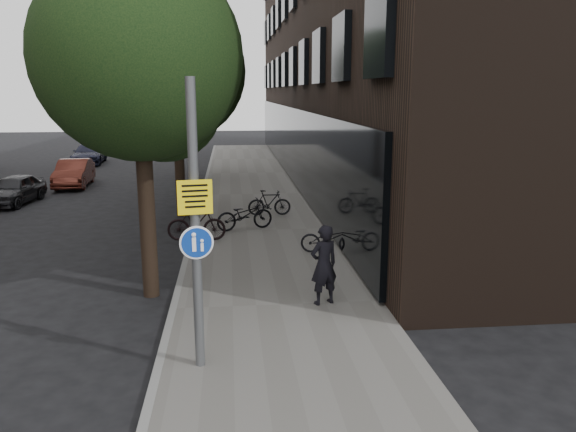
{
  "coord_description": "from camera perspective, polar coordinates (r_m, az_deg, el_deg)",
  "views": [
    {
      "loc": [
        -0.74,
        -7.94,
        4.58
      ],
      "look_at": [
        0.46,
        3.6,
        2.0
      ],
      "focal_mm": 35.0,
      "sensor_mm": 36.0,
      "label": 1
    }
  ],
  "objects": [
    {
      "name": "parked_car_near",
      "position": [
        25.91,
        -26.03,
        2.44
      ],
      "size": [
        1.83,
        3.7,
        1.21
      ],
      "primitive_type": "imported",
      "rotation": [
        0.0,
        0.0,
        -0.11
      ],
      "color": "black",
      "rests_on": "ground"
    },
    {
      "name": "parked_car_mid",
      "position": [
        29.56,
        -20.92,
        4.09
      ],
      "size": [
        1.66,
        4.09,
        1.32
      ],
      "primitive_type": "imported",
      "rotation": [
        0.0,
        0.0,
        0.07
      ],
      "color": "#5D241A",
      "rests_on": "ground"
    },
    {
      "name": "parked_bike_facade_far",
      "position": [
        20.59,
        -1.91,
        1.36
      ],
      "size": [
        1.56,
        0.44,
        0.94
      ],
      "primitive_type": "imported",
      "rotation": [
        0.0,
        0.0,
        1.57
      ],
      "color": "black",
      "rests_on": "sidewalk"
    },
    {
      "name": "signpost",
      "position": [
        8.98,
        -9.39,
        -1.12
      ],
      "size": [
        0.54,
        0.16,
        4.68
      ],
      "rotation": [
        0.0,
        0.0,
        0.16
      ],
      "color": "#595B5E",
      "rests_on": "sidewalk"
    },
    {
      "name": "street_tree_far",
      "position": [
        30.14,
        -9.59,
        13.38
      ],
      "size": [
        5.0,
        5.0,
        7.8
      ],
      "color": "black",
      "rests_on": "ground"
    },
    {
      "name": "parked_bike_facade_near",
      "position": [
        15.82,
        4.24,
        -2.27
      ],
      "size": [
        1.71,
        0.89,
        0.85
      ],
      "primitive_type": "imported",
      "rotation": [
        0.0,
        0.0,
        1.36
      ],
      "color": "black",
      "rests_on": "sidewalk"
    },
    {
      "name": "ground",
      "position": [
        9.2,
        -0.57,
        -17.32
      ],
      "size": [
        120.0,
        120.0,
        0.0
      ],
      "primitive_type": "plane",
      "color": "black",
      "rests_on": "ground"
    },
    {
      "name": "building_right_dark_brick",
      "position": [
        31.65,
        11.86,
        20.32
      ],
      "size": [
        12.0,
        40.0,
        18.0
      ],
      "primitive_type": "cube",
      "color": "black",
      "rests_on": "ground"
    },
    {
      "name": "street_tree_near",
      "position": [
        12.72,
        -14.49,
        14.53
      ],
      "size": [
        4.4,
        4.4,
        7.5
      ],
      "color": "black",
      "rests_on": "ground"
    },
    {
      "name": "curb_edge",
      "position": [
        18.55,
        -9.65,
        -1.73
      ],
      "size": [
        0.15,
        60.0,
        0.13
      ],
      "primitive_type": "cube",
      "color": "slate",
      "rests_on": "ground"
    },
    {
      "name": "parked_bike_curb_near",
      "position": [
        18.48,
        -4.43,
        0.13
      ],
      "size": [
        2.01,
        1.2,
        1.0
      ],
      "primitive_type": "imported",
      "rotation": [
        0.0,
        0.0,
        1.87
      ],
      "color": "black",
      "rests_on": "sidewalk"
    },
    {
      "name": "sidewalk",
      "position": [
        18.53,
        -2.69,
        -1.59
      ],
      "size": [
        4.5,
        60.0,
        0.12
      ],
      "primitive_type": "cube",
      "color": "#5C5A55",
      "rests_on": "ground"
    },
    {
      "name": "parked_car_far",
      "position": [
        38.73,
        -19.54,
        5.99
      ],
      "size": [
        2.1,
        4.55,
        1.29
      ],
      "primitive_type": "imported",
      "rotation": [
        0.0,
        0.0,
        0.07
      ],
      "color": "#1A1C2F",
      "rests_on": "ground"
    },
    {
      "name": "street_tree_mid",
      "position": [
        21.17,
        -11.1,
        13.75
      ],
      "size": [
        5.0,
        5.0,
        7.8
      ],
      "color": "black",
      "rests_on": "ground"
    },
    {
      "name": "pedestrian",
      "position": [
        11.96,
        3.66,
        -4.97
      ],
      "size": [
        0.74,
        0.61,
        1.74
      ],
      "primitive_type": "imported",
      "rotation": [
        0.0,
        0.0,
        3.51
      ],
      "color": "black",
      "rests_on": "sidewalk"
    },
    {
      "name": "parked_bike_curb_far",
      "position": [
        17.28,
        -9.29,
        -0.76
      ],
      "size": [
        1.8,
        0.59,
        1.07
      ],
      "primitive_type": "imported",
      "rotation": [
        0.0,
        0.0,
        1.52
      ],
      "color": "black",
      "rests_on": "sidewalk"
    }
  ]
}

